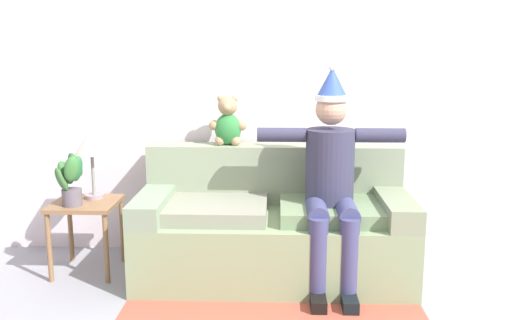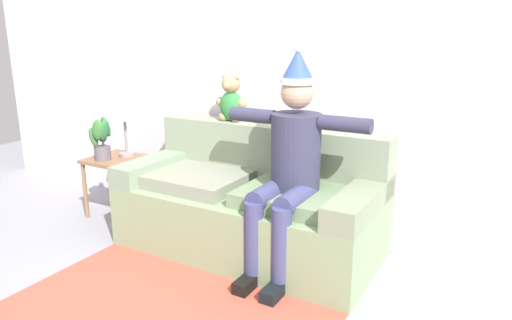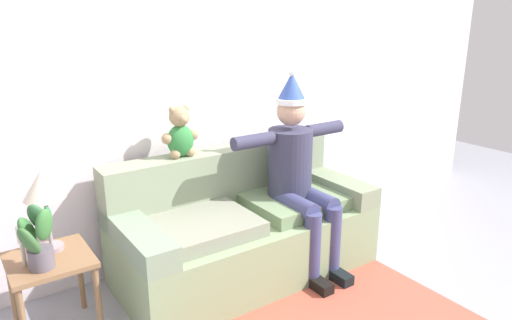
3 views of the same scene
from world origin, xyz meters
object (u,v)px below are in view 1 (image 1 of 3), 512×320
(person_seated, at_px, (331,175))
(candle_tall, at_px, (65,181))
(teddy_bear, at_px, (228,123))
(side_table, at_px, (86,214))
(couch, at_px, (273,227))
(potted_plant, at_px, (71,179))
(table_lamp, at_px, (91,145))

(person_seated, bearing_deg, candle_tall, 176.07)
(teddy_bear, distance_m, side_table, 1.25)
(candle_tall, bearing_deg, side_table, 8.67)
(couch, relative_size, side_table, 3.59)
(teddy_bear, height_order, potted_plant, teddy_bear)
(side_table, bearing_deg, couch, 0.82)
(potted_plant, bearing_deg, side_table, 63.40)
(teddy_bear, bearing_deg, candle_tall, -164.69)
(table_lamp, relative_size, candle_tall, 2.13)
(couch, relative_size, candle_tall, 7.96)
(candle_tall, bearing_deg, person_seated, -3.93)
(couch, bearing_deg, side_table, -179.18)
(couch, xyz_separation_m, side_table, (-1.38, -0.02, 0.09))
(couch, xyz_separation_m, candle_tall, (-1.51, -0.04, 0.34))
(table_lamp, bearing_deg, potted_plant, -114.50)
(couch, bearing_deg, potted_plant, -174.93)
(potted_plant, height_order, candle_tall, potted_plant)
(couch, relative_size, teddy_bear, 5.06)
(candle_tall, bearing_deg, potted_plant, -48.54)
(couch, xyz_separation_m, potted_plant, (-1.43, -0.13, 0.38))
(potted_plant, bearing_deg, person_seated, -1.36)
(table_lamp, distance_m, candle_tall, 0.32)
(person_seated, relative_size, candle_tall, 6.37)
(teddy_bear, bearing_deg, person_seated, -31.00)
(side_table, xyz_separation_m, table_lamp, (0.04, 0.09, 0.49))
(couch, height_order, candle_tall, couch)
(couch, bearing_deg, candle_tall, -178.50)
(potted_plant, xyz_separation_m, candle_tall, (-0.08, 0.09, -0.04))
(teddy_bear, relative_size, side_table, 0.71)
(person_seated, distance_m, potted_plant, 1.83)
(side_table, height_order, candle_tall, candle_tall)
(couch, xyz_separation_m, person_seated, (0.39, -0.17, 0.44))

